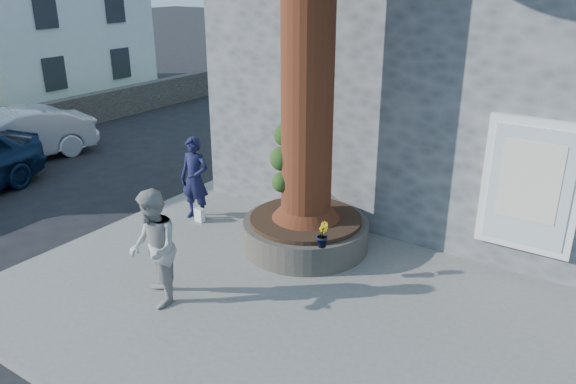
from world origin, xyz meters
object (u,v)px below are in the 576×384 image
Objects in this scene: woman at (153,249)px; planter at (306,232)px; car_silver at (13,136)px; man at (195,179)px.

planter is at bearing 110.51° from woman.
car_silver is at bearing 179.29° from planter.
woman reaches higher than man.
car_silver is (-8.66, 2.98, -0.33)m from woman.
man is at bearing -176.73° from planter.
planter is 2.64m from man.
planter is at bearing -6.56° from man.
car_silver is (-9.54, 0.12, 0.29)m from planter.
planter is 1.26× the size of woman.
man is 3.20m from woman.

